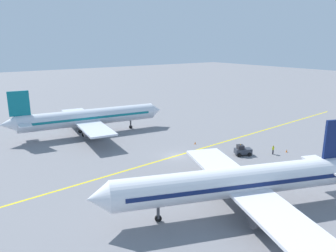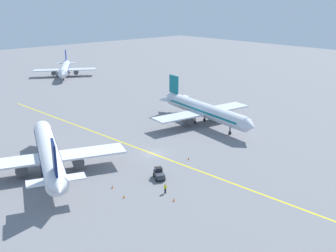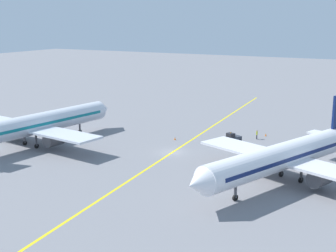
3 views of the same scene
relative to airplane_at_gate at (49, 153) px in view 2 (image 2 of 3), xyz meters
The scene contains 11 objects.
ground_plane 21.20m from the airplane_at_gate, 16.03° to the right, with size 400.00×400.00×0.00m, color slate.
apron_yellow_centreline 21.20m from the airplane_at_gate, 16.03° to the right, with size 0.40×120.00×0.01m, color yellow.
airplane_at_gate is the anchor object (origin of this frame).
airplane_adjacent_stand 43.15m from the airplane_at_gate, ahead, with size 28.45×35.50×10.60m.
airplane_distant_taxiing 97.66m from the airplane_at_gate, 60.42° to the left, with size 23.94×28.70×9.54m.
baggage_tug_dark 20.82m from the airplane_at_gate, 49.93° to the right, with size 2.77×3.35×2.11m.
ground_crew_worker 23.38m from the airplane_at_gate, 63.44° to the right, with size 0.27×0.57×1.68m.
traffic_cone_near_nose 25.86m from the airplane_at_gate, 68.10° to the right, with size 0.32×0.32×0.55m, color orange.
traffic_cone_mid_apron 18.35m from the airplane_at_gate, 76.32° to the right, with size 0.32×0.32×0.55m, color orange.
traffic_cone_by_wingtip 27.09m from the airplane_at_gate, 29.37° to the right, with size 0.32×0.32×0.55m, color orange.
traffic_cone_far_edge 14.61m from the airplane_at_gate, 70.23° to the right, with size 0.32×0.32×0.55m, color orange.
Camera 2 is at (-48.77, -59.12, 30.87)m, focal length 42.00 mm.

